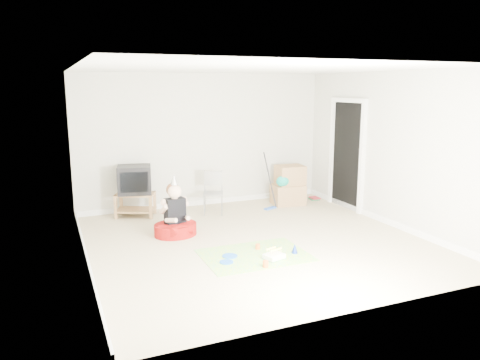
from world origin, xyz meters
name	(u,v)px	position (x,y,z in m)	size (l,w,h in m)	color
ground	(256,241)	(0.00, 0.00, 0.00)	(5.00, 5.00, 0.00)	#C8B790
doorway_recess	(347,156)	(2.48, 1.20, 1.02)	(0.02, 0.90, 2.05)	black
tv_stand	(135,203)	(-1.45, 2.14, 0.26)	(0.81, 0.67, 0.43)	#AC7D4D
crt_tv	(134,180)	(-1.45, 2.14, 0.69)	(0.59, 0.49, 0.51)	black
folding_chair	(213,193)	(-0.08, 1.76, 0.39)	(0.46, 0.45, 0.80)	gray
cardboard_boxes	(289,186)	(1.57, 1.87, 0.38)	(0.67, 0.53, 0.78)	#AA7F52
floor_mop	(270,196)	(1.06, 1.66, 0.26)	(0.28, 0.35, 1.08)	blue
book_pile	(315,198)	(2.27, 1.99, 0.03)	(0.21, 0.26, 0.05)	#257042
seated_woman	(175,222)	(-1.07, 0.78, 0.22)	(0.80, 0.80, 1.00)	#99110E
party_mat	(255,255)	(-0.27, -0.55, 0.00)	(1.49, 1.08, 0.01)	#E43089
birthday_cake	(274,257)	(-0.09, -0.79, 0.04)	(0.31, 0.27, 0.13)	white
blue_plate_near	(230,256)	(-0.62, -0.47, 0.01)	(0.21, 0.21, 0.01)	blue
blue_plate_far	(226,262)	(-0.74, -0.66, 0.01)	(0.19, 0.19, 0.01)	blue
orange_cup_near	(258,247)	(-0.13, -0.34, 0.04)	(0.07, 0.07, 0.08)	orange
orange_cup_far	(266,264)	(-0.32, -1.02, 0.05)	(0.08, 0.08, 0.09)	orange
blue_party_hat	(295,248)	(0.29, -0.70, 0.07)	(0.09, 0.09, 0.14)	#1736A3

